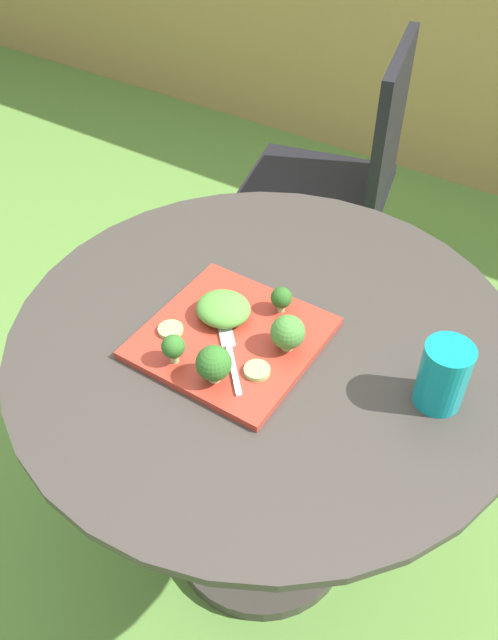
{
  "coord_description": "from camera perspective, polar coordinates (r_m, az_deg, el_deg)",
  "views": [
    {
      "loc": [
        0.42,
        -0.71,
        1.54
      ],
      "look_at": [
        -0.02,
        -0.03,
        0.77
      ],
      "focal_mm": 36.5,
      "sensor_mm": 36.0,
      "label": 1
    }
  ],
  "objects": [
    {
      "name": "fork",
      "position": [
        1.1,
        -1.65,
        -2.98
      ],
      "size": [
        0.12,
        0.12,
        0.0
      ],
      "color": "silver",
      "rests_on": "salad_plate"
    },
    {
      "name": "patio_chair",
      "position": [
        2.02,
        8.49,
        12.84
      ],
      "size": [
        0.53,
        0.53,
        0.9
      ],
      "color": "black",
      "rests_on": "ground_plane"
    },
    {
      "name": "salad_plate",
      "position": [
        1.14,
        -1.53,
        -1.55
      ],
      "size": [
        0.29,
        0.29,
        0.01
      ],
      "primitive_type": "cube",
      "color": "#AD3323",
      "rests_on": "patio_table"
    },
    {
      "name": "cucumber_slice_0",
      "position": [
        1.07,
        0.71,
        -4.45
      ],
      "size": [
        0.04,
        0.04,
        0.01
      ],
      "primitive_type": "cylinder",
      "color": "#8EB766",
      "rests_on": "salad_plate"
    },
    {
      "name": "drinking_glass",
      "position": [
        1.06,
        16.59,
        -4.91
      ],
      "size": [
        0.08,
        0.08,
        0.12
      ],
      "color": "#0F8C93",
      "rests_on": "patio_table"
    },
    {
      "name": "cucumber_slice_1",
      "position": [
        1.15,
        -6.89,
        -0.85
      ],
      "size": [
        0.04,
        0.04,
        0.01
      ],
      "primitive_type": "cylinder",
      "color": "#8EB766",
      "rests_on": "salad_plate"
    },
    {
      "name": "lettuce_mound",
      "position": [
        1.16,
        -2.27,
        0.99
      ],
      "size": [
        0.1,
        0.09,
        0.04
      ],
      "primitive_type": "ellipsoid",
      "color": "#519338",
      "rests_on": "salad_plate"
    },
    {
      "name": "broccoli_floret_2",
      "position": [
        1.09,
        3.41,
        -1.1
      ],
      "size": [
        0.06,
        0.06,
        0.07
      ],
      "color": "#99B770",
      "rests_on": "salad_plate"
    },
    {
      "name": "ground_plane",
      "position": [
        1.75,
        1.05,
        -18.25
      ],
      "size": [
        12.0,
        12.0,
        0.0
      ],
      "primitive_type": "plane",
      "color": "#568438"
    },
    {
      "name": "patio_table",
      "position": [
        1.35,
        1.31,
        -8.73
      ],
      "size": [
        0.92,
        0.92,
        0.73
      ],
      "color": "#38332D",
      "rests_on": "ground_plane"
    },
    {
      "name": "broccoli_floret_1",
      "position": [
        1.08,
        -6.66,
        -2.37
      ],
      "size": [
        0.04,
        0.04,
        0.06
      ],
      "color": "#99B770",
      "rests_on": "salad_plate"
    },
    {
      "name": "broccoli_floret_0",
      "position": [
        1.04,
        -3.12,
        -3.84
      ],
      "size": [
        0.06,
        0.06,
        0.07
      ],
      "color": "#99B770",
      "rests_on": "salad_plate"
    },
    {
      "name": "broccoli_floret_3",
      "position": [
        1.17,
        2.79,
        1.97
      ],
      "size": [
        0.04,
        0.04,
        0.05
      ],
      "color": "#99B770",
      "rests_on": "salad_plate"
    }
  ]
}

